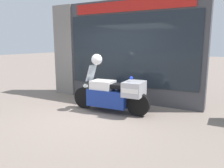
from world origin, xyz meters
name	(u,v)px	position (x,y,z in m)	size (l,w,h in m)	color
ground_plane	(87,116)	(0.00, 0.00, 0.00)	(60.00, 60.00, 0.00)	gray
shop_building	(111,51)	(-0.37, 2.00, 1.62)	(5.32, 0.55, 3.22)	#424247
window_display	(130,86)	(0.33, 2.03, 0.48)	(4.06, 0.30, 2.00)	slate
paramedic_motorcycle	(114,94)	(0.47, 0.64, 0.52)	(2.28, 0.67, 1.29)	black
white_helmet	(97,60)	(-0.05, 0.61, 1.44)	(0.30, 0.30, 0.30)	white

